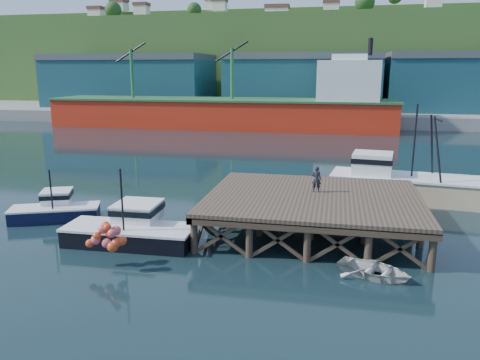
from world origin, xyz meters
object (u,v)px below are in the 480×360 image
(boat_navy, at_px, (56,209))
(dinghy, at_px, (374,270))
(boat_black, at_px, (132,229))
(dockworker, at_px, (316,179))
(trawler, at_px, (401,180))

(boat_navy, distance_m, dinghy, 19.49)
(boat_black, distance_m, dockworker, 10.84)
(dockworker, bearing_deg, boat_navy, 6.59)
(boat_black, bearing_deg, trawler, 37.10)
(dinghy, relative_size, dockworker, 2.14)
(boat_navy, xyz_separation_m, dockworker, (15.93, 1.84, 2.23))
(boat_navy, xyz_separation_m, boat_black, (6.40, -2.87, 0.12))
(boat_black, relative_size, trawler, 0.66)
(boat_black, relative_size, dinghy, 2.11)
(boat_navy, bearing_deg, dockworker, -15.03)
(boat_navy, xyz_separation_m, dinghy, (18.91, -4.71, -0.32))
(dinghy, height_order, dockworker, dockworker)
(boat_navy, height_order, dockworker, dockworker)
(boat_navy, bearing_deg, trawler, 1.30)
(boat_navy, xyz_separation_m, trawler, (21.65, 9.15, 0.74))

